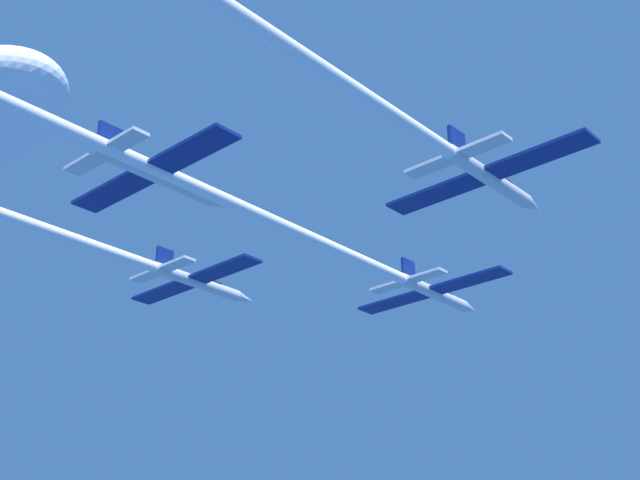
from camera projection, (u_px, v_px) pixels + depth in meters
name	position (u px, v px, depth m)	size (l,w,h in m)	color
jet_lead	(326.00, 245.00, 69.86)	(16.13, 52.55, 2.67)	silver
jet_left_wing	(53.00, 232.00, 68.96)	(16.13, 52.64, 2.67)	silver
jet_right_wing	(324.00, 70.00, 48.47)	(16.13, 57.53, 2.67)	silver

